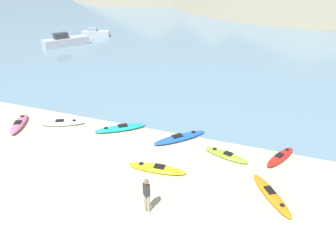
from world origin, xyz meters
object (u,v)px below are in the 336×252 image
at_px(kayak_on_sand_2, 180,138).
at_px(moored_boat_2, 95,33).
at_px(moored_boat_1, 65,41).
at_px(kayak_on_sand_3, 120,128).
at_px(kayak_on_sand_5, 157,168).
at_px(kayak_on_sand_6, 271,195).
at_px(kayak_on_sand_1, 226,155).
at_px(person_near_foreground, 147,193).
at_px(moored_boat_0, 246,15).
at_px(kayak_on_sand_7, 280,157).
at_px(kayak_on_sand_4, 19,124).
at_px(kayak_on_sand_0, 62,123).

bearing_deg(kayak_on_sand_2, moored_boat_2, 131.11).
bearing_deg(moored_boat_1, kayak_on_sand_3, -45.81).
height_order(kayak_on_sand_5, moored_boat_1, moored_boat_1).
bearing_deg(kayak_on_sand_6, kayak_on_sand_3, 160.53).
height_order(kayak_on_sand_1, kayak_on_sand_5, kayak_on_sand_5).
height_order(kayak_on_sand_1, moored_boat_2, moored_boat_2).
height_order(person_near_foreground, moored_boat_2, person_near_foreground).
xyz_separation_m(moored_boat_0, moored_boat_1, (-18.00, -30.50, 0.11)).
relative_size(kayak_on_sand_2, person_near_foreground, 1.83).
bearing_deg(kayak_on_sand_3, kayak_on_sand_7, 0.18).
relative_size(kayak_on_sand_6, moored_boat_0, 0.52).
bearing_deg(kayak_on_sand_4, kayak_on_sand_6, -5.43).
xyz_separation_m(kayak_on_sand_4, moored_boat_2, (-10.44, 26.19, 0.32)).
relative_size(moored_boat_0, moored_boat_2, 1.46).
bearing_deg(kayak_on_sand_4, kayak_on_sand_0, 24.44).
relative_size(kayak_on_sand_5, kayak_on_sand_7, 1.18).
relative_size(kayak_on_sand_1, moored_boat_1, 0.49).
bearing_deg(kayak_on_sand_1, moored_boat_1, 142.67).
bearing_deg(kayak_on_sand_5, moored_boat_0, 93.79).
bearing_deg(moored_boat_2, kayak_on_sand_3, -54.99).
bearing_deg(person_near_foreground, moored_boat_2, 125.36).
bearing_deg(kayak_on_sand_7, kayak_on_sand_3, -179.82).
height_order(kayak_on_sand_7, person_near_foreground, person_near_foreground).
distance_m(kayak_on_sand_0, kayak_on_sand_4, 2.84).
xyz_separation_m(kayak_on_sand_2, person_near_foreground, (0.75, -6.58, 0.83)).
xyz_separation_m(kayak_on_sand_6, kayak_on_sand_7, (0.17, 3.50, 0.04)).
xyz_separation_m(moored_boat_1, moored_boat_2, (0.45, 6.32, -0.15)).
relative_size(kayak_on_sand_3, moored_boat_0, 0.52).
distance_m(kayak_on_sand_2, kayak_on_sand_6, 6.82).
bearing_deg(kayak_on_sand_4, moored_boat_1, 118.73).
relative_size(kayak_on_sand_5, moored_boat_0, 0.54).
height_order(kayak_on_sand_2, kayak_on_sand_7, kayak_on_sand_7).
distance_m(kayak_on_sand_6, moored_boat_2, 38.59).
height_order(kayak_on_sand_0, kayak_on_sand_2, kayak_on_sand_0).
distance_m(kayak_on_sand_0, kayak_on_sand_3, 4.05).
bearing_deg(kayak_on_sand_7, moored_boat_0, 101.03).
bearing_deg(moored_boat_1, moored_boat_2, 85.91).
distance_m(kayak_on_sand_6, moored_boat_0, 52.75).
relative_size(kayak_on_sand_0, person_near_foreground, 1.69).
xyz_separation_m(person_near_foreground, moored_boat_2, (-21.79, 30.70, -0.48)).
xyz_separation_m(kayak_on_sand_1, moored_boat_2, (-24.11, 25.05, 0.37)).
height_order(kayak_on_sand_5, kayak_on_sand_6, kayak_on_sand_5).
bearing_deg(kayak_on_sand_0, kayak_on_sand_6, -11.20).
bearing_deg(person_near_foreground, kayak_on_sand_0, 147.04).
relative_size(kayak_on_sand_5, person_near_foreground, 1.84).
relative_size(kayak_on_sand_1, kayak_on_sand_2, 0.87).
bearing_deg(moored_boat_2, kayak_on_sand_2, -48.89).
bearing_deg(kayak_on_sand_5, kayak_on_sand_3, 139.49).
distance_m(kayak_on_sand_4, moored_boat_0, 50.87).
height_order(kayak_on_sand_4, kayak_on_sand_6, kayak_on_sand_4).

